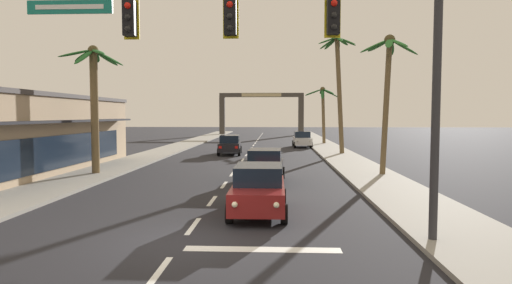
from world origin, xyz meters
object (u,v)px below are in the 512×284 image
(palm_right_farthest, at_px, (323,103))
(traffic_signal_mast, at_px, (297,41))
(palm_right_second, at_px, (388,75))
(town_gateway_arch, at_px, (261,108))
(palm_right_third, at_px, (338,73))
(sedan_third_in_queue, at_px, (265,166))
(storefront_strip_left, at_px, (5,135))
(sedan_parked_nearest_kerb, at_px, (302,139))
(sedan_lead_at_stop_bar, at_px, (259,189))
(palm_left_second, at_px, (94,89))
(sedan_oncoming_far, at_px, (230,145))

(palm_right_farthest, bearing_deg, traffic_signal_mast, -97.11)
(palm_right_second, bearing_deg, town_gateway_arch, 99.82)
(palm_right_third, relative_size, town_gateway_arch, 0.71)
(sedan_third_in_queue, xyz_separation_m, storefront_strip_left, (-14.41, 1.36, 1.47))
(sedan_parked_nearest_kerb, height_order, palm_right_farthest, palm_right_farthest)
(palm_right_third, bearing_deg, sedan_lead_at_stop_bar, -104.68)
(traffic_signal_mast, relative_size, palm_left_second, 1.50)
(sedan_oncoming_far, relative_size, storefront_strip_left, 0.21)
(palm_right_farthest, bearing_deg, sedan_oncoming_far, -125.15)
(palm_left_second, bearing_deg, town_gateway_arch, 81.30)
(palm_right_third, bearing_deg, traffic_signal_mast, -100.39)
(palm_right_second, bearing_deg, traffic_signal_mast, -113.62)
(sedan_lead_at_stop_bar, xyz_separation_m, palm_left_second, (-9.62, 9.06, 4.03))
(palm_right_second, bearing_deg, sedan_lead_at_stop_bar, -125.72)
(palm_right_farthest, bearing_deg, palm_right_third, -90.54)
(sedan_oncoming_far, height_order, palm_right_farthest, palm_right_farthest)
(town_gateway_arch, bearing_deg, sedan_parked_nearest_kerb, -79.35)
(palm_right_second, bearing_deg, storefront_strip_left, -177.13)
(traffic_signal_mast, height_order, palm_right_third, palm_right_third)
(storefront_strip_left, bearing_deg, palm_right_farthest, 53.30)
(sedan_third_in_queue, bearing_deg, palm_right_second, 19.96)
(palm_left_second, xyz_separation_m, palm_right_farthest, (15.63, 26.55, -0.05))
(traffic_signal_mast, distance_m, palm_left_second, 16.47)
(storefront_strip_left, bearing_deg, palm_left_second, 9.49)
(traffic_signal_mast, height_order, sedan_third_in_queue, traffic_signal_mast)
(palm_left_second, distance_m, palm_right_third, 20.61)
(palm_right_second, relative_size, palm_right_third, 0.76)
(sedan_oncoming_far, relative_size, sedan_parked_nearest_kerb, 1.01)
(sedan_lead_at_stop_bar, height_order, sedan_parked_nearest_kerb, same)
(town_gateway_arch, bearing_deg, palm_right_farthest, -71.43)
(storefront_strip_left, bearing_deg, town_gateway_arch, 76.30)
(traffic_signal_mast, bearing_deg, sedan_third_in_queue, 96.13)
(traffic_signal_mast, relative_size, storefront_strip_left, 0.51)
(sedan_oncoming_far, distance_m, palm_right_farthest, 16.83)
(palm_right_third, bearing_deg, sedan_third_in_queue, -110.59)
(palm_right_third, relative_size, storefront_strip_left, 0.48)
(traffic_signal_mast, distance_m, palm_right_second, 13.88)
(sedan_lead_at_stop_bar, bearing_deg, sedan_third_in_queue, 89.68)
(sedan_third_in_queue, height_order, storefront_strip_left, storefront_strip_left)
(palm_right_farthest, xyz_separation_m, town_gateway_arch, (-7.95, 23.66, -0.25))
(sedan_lead_at_stop_bar, bearing_deg, palm_left_second, 136.73)
(sedan_lead_at_stop_bar, height_order, palm_right_farthest, palm_right_farthest)
(sedan_lead_at_stop_bar, relative_size, palm_right_farthest, 0.67)
(palm_right_third, height_order, palm_right_farthest, palm_right_third)
(palm_left_second, relative_size, town_gateway_arch, 0.51)
(sedan_oncoming_far, bearing_deg, palm_right_farthest, 54.85)
(palm_right_second, height_order, palm_right_farthest, palm_right_second)
(sedan_third_in_queue, xyz_separation_m, sedan_parked_nearest_kerb, (3.32, 24.20, 0.00))
(palm_left_second, bearing_deg, storefront_strip_left, -170.51)
(sedan_parked_nearest_kerb, relative_size, town_gateway_arch, 0.31)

